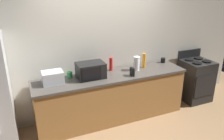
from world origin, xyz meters
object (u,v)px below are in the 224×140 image
Objects in this scene: mug_green at (70,75)px; mug_black at (163,60)px; cordless_phone at (132,72)px; bottle_hot_sauce at (111,64)px; stove_range at (195,80)px; microwave at (91,70)px; bottle_dish_soap at (144,61)px; toaster_oven at (53,78)px; paper_towel_roll at (136,63)px.

mug_black is at bearing 0.65° from mug_green.
bottle_hot_sauce is at bearing 126.29° from cordless_phone.
cordless_phone is (-1.68, -0.17, 0.51)m from stove_range.
microwave is 3.20× the size of cordless_phone.
cordless_phone is at bearing -145.14° from bottle_dish_soap.
microwave is 4.95× the size of mug_black.
microwave is (-2.38, 0.05, 0.57)m from stove_range.
bottle_dish_soap reaches higher than mug_green.
stove_range is at bearing 10.62° from cordless_phone.
bottle_hot_sauce is at bearing 21.55° from microwave.
toaster_oven is 2.31m from mug_black.
cordless_phone is 1.02m from mug_black.
bottle_hot_sauce is 2.40× the size of mug_green.
microwave is 0.91m from paper_towel_roll.
mug_green reaches higher than mug_black.
bottle_hot_sauce is 0.66m from bottle_dish_soap.
cordless_phone is 0.60× the size of bottle_hot_sauce.
paper_towel_roll is 0.22m from bottle_dish_soap.
mug_black is (1.18, -0.01, -0.08)m from bottle_hot_sauce.
bottle_dish_soap reaches higher than toaster_oven.
microwave reaches higher than stove_range.
toaster_oven is 1.57m from paper_towel_roll.
stove_range is 1.76m from cordless_phone.
microwave is 0.38m from mug_green.
cordless_phone is at bearing -174.31° from stove_range.
mug_black is at bearing 4.06° from toaster_oven.
bottle_dish_soap reaches higher than stove_range.
stove_range is 3.78× the size of bottle_dish_soap.
paper_towel_roll is (1.57, -0.01, 0.03)m from toaster_oven.
stove_range is 3.09m from toaster_oven.
bottle_hot_sauce is at bearing 173.14° from stove_range.
stove_range is at bearing -6.86° from bottle_hot_sauce.
mug_green is at bearing 155.80° from microwave.
bottle_dish_soap is (-1.27, 0.12, 0.58)m from stove_range.
toaster_oven is at bearing -175.94° from mug_black.
bottle_dish_soap is 0.55m from mug_black.
paper_towel_roll is at bearing 178.05° from stove_range.
microwave is at bearing -158.45° from bottle_hot_sauce.
toaster_oven is 1.38m from cordless_phone.
microwave is 1.78× the size of paper_towel_roll.
microwave is at bearing -179.86° from paper_towel_roll.
toaster_oven is 3.50× the size of mug_black.
cordless_phone reaches higher than mug_black.
mug_black is at bearing 27.51° from cordless_phone.
microwave is at bearing -24.20° from mug_green.
stove_range is 10.30× the size of mug_green.
mug_green is at bearing 165.54° from cordless_phone.
mug_green is 1.08× the size of mug_black.
toaster_oven is 2.27× the size of cordless_phone.
bottle_dish_soap is (0.21, 0.07, 0.01)m from paper_towel_roll.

